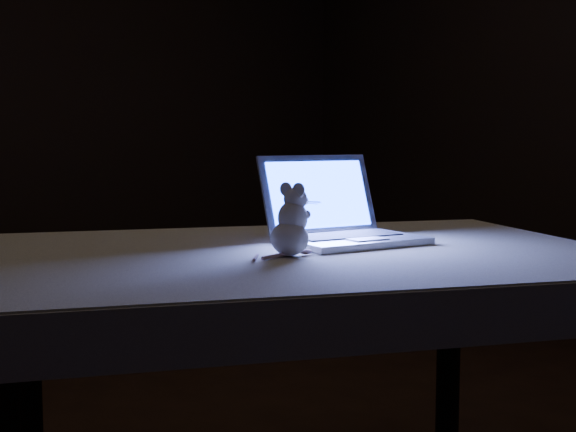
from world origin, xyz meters
TOP-DOWN VIEW (x-y plane):
  - table at (-0.23, -0.28)m, footprint 1.56×1.31m
  - tablecloth at (-0.23, -0.33)m, footprint 1.67×1.37m
  - laptop at (-0.04, -0.29)m, footprint 0.35×0.31m
  - plush_mouse at (-0.27, -0.35)m, footprint 0.15×0.15m

SIDE VIEW (x-z plane):
  - table at x=-0.23m, z-range 0.00..0.71m
  - tablecloth at x=-0.23m, z-range 0.62..0.72m
  - plush_mouse at x=-0.27m, z-range 0.72..0.87m
  - laptop at x=-0.04m, z-range 0.72..0.94m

